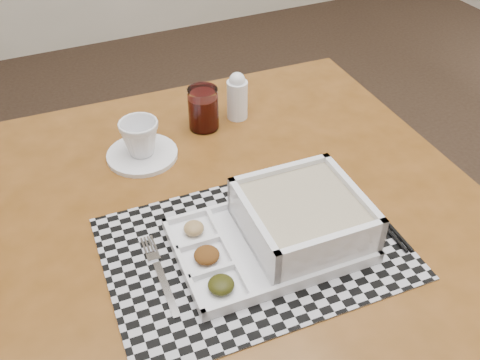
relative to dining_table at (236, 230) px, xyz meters
name	(u,v)px	position (x,y,z in m)	size (l,w,h in m)	color
dining_table	(236,230)	(0.00, 0.00, 0.00)	(0.98, 0.98, 0.70)	#5A3510
placemat	(254,248)	(-0.02, -0.12, 0.07)	(0.51, 0.36, 0.00)	#AEADB5
serving_tray	(293,224)	(0.05, -0.13, 0.11)	(0.33, 0.23, 0.09)	white
fork	(159,273)	(-0.19, -0.11, 0.08)	(0.02, 0.19, 0.00)	silver
spoon	(345,194)	(0.20, -0.07, 0.08)	(0.04, 0.18, 0.01)	silver
chopsticks	(371,208)	(0.22, -0.12, 0.08)	(0.03, 0.24, 0.01)	black
saucer	(142,155)	(-0.12, 0.22, 0.08)	(0.15, 0.15, 0.01)	white
cup	(140,138)	(-0.12, 0.22, 0.12)	(0.08, 0.08, 0.08)	white
juice_glass	(203,110)	(0.04, 0.27, 0.12)	(0.07, 0.07, 0.10)	white
creamer_bottle	(237,96)	(0.13, 0.28, 0.13)	(0.05, 0.05, 0.11)	white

